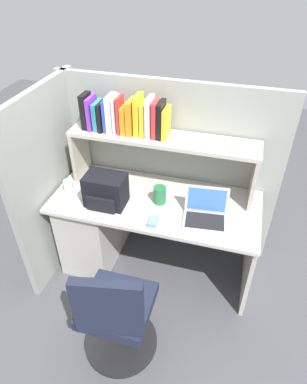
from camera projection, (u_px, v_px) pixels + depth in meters
The scene contains 12 objects.
ground_plane at pixel (155, 264), 3.07m from camera, with size 8.00×8.00×0.00m, color #4C4C51.
desk at pixel (111, 223), 2.91m from camera, with size 1.60×0.70×0.73m.
cubicle_partition_rear at pixel (167, 170), 2.90m from camera, with size 1.84×0.05×1.55m, color #939991.
cubicle_partition_left at pixel (52, 182), 2.75m from camera, with size 0.05×1.06×1.55m, color #939991.
overhead_hutch at pixel (163, 148), 2.57m from camera, with size 1.44×0.28×0.45m.
reference_books_on_shelf at pixel (126, 116), 2.50m from camera, with size 0.66×0.18×0.30m.
laptop at pixel (206, 213), 2.44m from camera, with size 0.34×0.29×0.22m.
backpack at pixel (105, 191), 2.53m from camera, with size 0.30×0.23×0.25m.
computer_mouse at pixel (153, 222), 2.42m from camera, with size 0.06×0.10×0.03m, color #7299C6.
paper_cup at pixel (69, 186), 2.69m from camera, with size 0.08×0.08×0.11m, color white.
snack_canister at pixel (160, 195), 2.58m from camera, with size 0.10×0.10×0.14m, color #26723F.
office_chair at pixel (116, 318), 2.20m from camera, with size 0.52×0.52×0.93m.
Camera 1 is at (0.55, -1.99, 2.37)m, focal length 31.88 mm.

